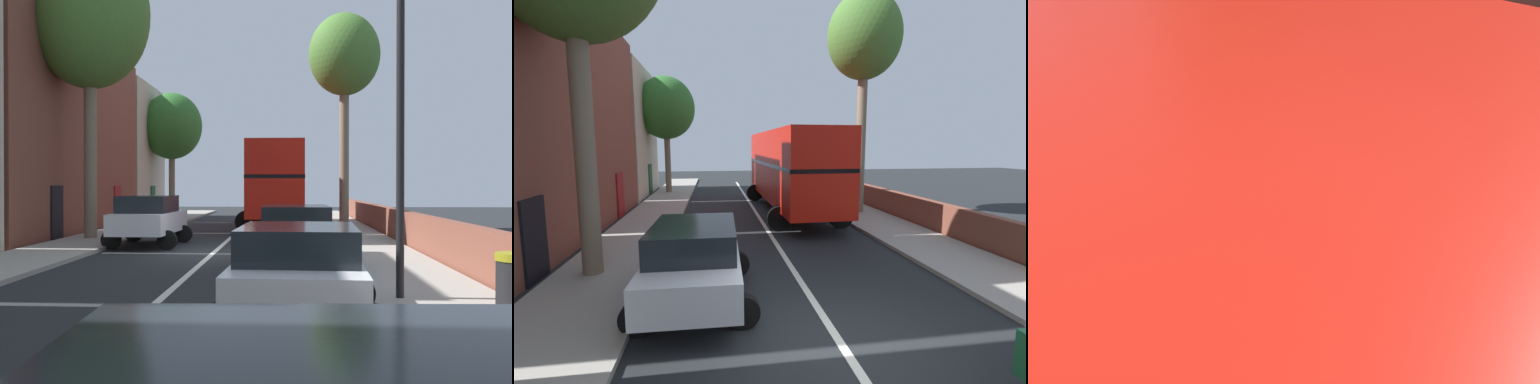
% 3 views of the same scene
% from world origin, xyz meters
% --- Properties ---
extents(sidewalk_left, '(2.60, 60.00, 0.12)m').
position_xyz_m(sidewalk_left, '(-4.90, 0.00, 0.06)').
color(sidewalk_left, '#9E998E').
rests_on(sidewalk_left, ground).
extents(double_decker_bus, '(3.61, 11.41, 4.06)m').
position_xyz_m(double_decker_bus, '(1.70, 11.97, 2.36)').
color(double_decker_bus, red).
rests_on(double_decker_bus, ground).
extents(parked_car_white_left_2, '(2.58, 4.26, 1.75)m').
position_xyz_m(parked_car_white_left_2, '(-2.50, 2.19, 0.98)').
color(parked_car_white_left_2, silver).
rests_on(parked_car_white_left_2, ground).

